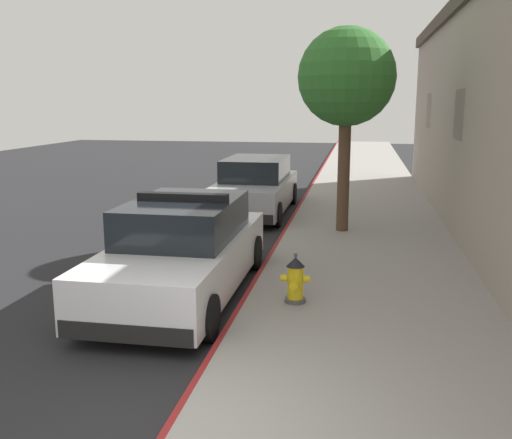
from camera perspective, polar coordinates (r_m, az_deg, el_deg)
name	(u,v)px	position (r m, az deg, el deg)	size (l,w,h in m)	color
ground_plane	(140,223)	(15.84, -11.36, -0.34)	(33.78, 60.00, 0.20)	#232326
sidewalk_pavement	(367,225)	(14.72, 10.91, -0.56)	(3.76, 60.00, 0.14)	gray
curb_painted_edge	(291,222)	(14.82, 3.47, -0.30)	(0.08, 60.00, 0.14)	maroon
police_cruiser	(183,251)	(9.43, -7.22, -3.08)	(1.94, 4.84, 1.68)	white
parked_car_silver_ahead	(255,187)	(16.30, -0.07, 3.22)	(1.94, 4.84, 1.56)	#B2B5BA
fire_hydrant	(295,280)	(8.73, 3.90, -5.99)	(0.44, 0.40, 0.76)	#4C4C51
street_tree	(347,79)	(13.44, 8.95, 13.61)	(2.21, 2.21, 4.63)	brown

